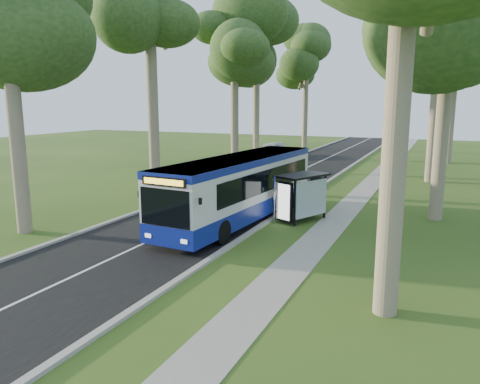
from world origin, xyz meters
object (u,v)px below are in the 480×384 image
Objects in this scene: bus_shelter at (303,190)px; litter_bin at (308,201)px; bus_stop_sign at (275,193)px; bus at (240,189)px; car_white at (270,150)px; car_silver at (278,149)px.

litter_bin is (-0.37, 2.48, -1.08)m from bus_shelter.
bus_stop_sign is 2.16× the size of litter_bin.
car_white is (-7.90, 25.72, -0.86)m from bus.
bus is 26.92m from car_white.
bus_stop_sign is at bearing 20.76° from bus.
bus_shelter is at bearing -90.77° from car_silver.
bus is 1.69m from bus_stop_sign.
bus_shelter reaches higher than car_white.
bus is 3.04m from bus_shelter.
bus is 4.00× the size of bus_shelter.
bus_shelter is at bearing -81.62° from litter_bin.
car_white reaches higher than litter_bin.
bus_shelter is at bearing -70.87° from car_white.
bus_shelter is at bearing 26.69° from bus.
bus_stop_sign is (1.61, 0.47, -0.19)m from bus.
car_white is at bearing 101.84° from bus_stop_sign.
bus reaches higher than car_silver.
car_white is at bearing 115.10° from litter_bin.
bus_stop_sign is 0.50× the size of car_white.
car_silver is at bearing 112.91° from litter_bin.
bus_stop_sign reaches higher than litter_bin.
car_silver is at bearing 100.11° from bus_stop_sign.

